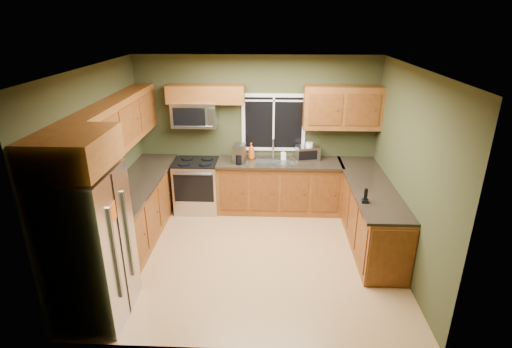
# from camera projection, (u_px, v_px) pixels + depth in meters

# --- Properties ---
(floor) EXTENTS (4.20, 4.20, 0.00)m
(floor) POSITION_uv_depth(u_px,v_px,m) (252.00, 255.00, 5.92)
(floor) COLOR #AA7B4A
(floor) RESTS_ON ground
(ceiling) EXTENTS (4.20, 4.20, 0.00)m
(ceiling) POSITION_uv_depth(u_px,v_px,m) (251.00, 68.00, 4.91)
(ceiling) COLOR white
(ceiling) RESTS_ON back_wall
(back_wall) EXTENTS (4.20, 0.00, 4.20)m
(back_wall) POSITION_uv_depth(u_px,v_px,m) (257.00, 133.00, 7.09)
(back_wall) COLOR #36391E
(back_wall) RESTS_ON ground
(front_wall) EXTENTS (4.20, 0.00, 4.20)m
(front_wall) POSITION_uv_depth(u_px,v_px,m) (241.00, 239.00, 3.75)
(front_wall) COLOR #36391E
(front_wall) RESTS_ON ground
(left_wall) EXTENTS (0.00, 3.60, 3.60)m
(left_wall) POSITION_uv_depth(u_px,v_px,m) (99.00, 168.00, 5.50)
(left_wall) COLOR #36391E
(left_wall) RESTS_ON ground
(right_wall) EXTENTS (0.00, 3.60, 3.60)m
(right_wall) POSITION_uv_depth(u_px,v_px,m) (408.00, 172.00, 5.34)
(right_wall) COLOR #36391E
(right_wall) RESTS_ON ground
(window) EXTENTS (1.12, 0.03, 1.02)m
(window) POSITION_uv_depth(u_px,v_px,m) (274.00, 123.00, 6.98)
(window) COLOR white
(window) RESTS_ON back_wall
(base_cabinets_left) EXTENTS (0.60, 2.65, 0.90)m
(base_cabinets_left) POSITION_uv_depth(u_px,v_px,m) (139.00, 211.00, 6.26)
(base_cabinets_left) COLOR brown
(base_cabinets_left) RESTS_ON ground
(countertop_left) EXTENTS (0.65, 2.65, 0.04)m
(countertop_left) POSITION_uv_depth(u_px,v_px,m) (137.00, 183.00, 6.08)
(countertop_left) COLOR black
(countertop_left) RESTS_ON base_cabinets_left
(base_cabinets_back) EXTENTS (2.17, 0.60, 0.90)m
(base_cabinets_back) POSITION_uv_depth(u_px,v_px,m) (279.00, 187.00, 7.13)
(base_cabinets_back) COLOR brown
(base_cabinets_back) RESTS_ON ground
(countertop_back) EXTENTS (2.17, 0.65, 0.04)m
(countertop_back) POSITION_uv_depth(u_px,v_px,m) (280.00, 163.00, 6.93)
(countertop_back) COLOR black
(countertop_back) RESTS_ON base_cabinets_back
(base_cabinets_peninsula) EXTENTS (0.60, 2.52, 0.90)m
(base_cabinets_peninsula) POSITION_uv_depth(u_px,v_px,m) (369.00, 213.00, 6.18)
(base_cabinets_peninsula) COLOR brown
(base_cabinets_peninsula) RESTS_ON ground
(countertop_peninsula) EXTENTS (0.65, 2.50, 0.04)m
(countertop_peninsula) POSITION_uv_depth(u_px,v_px,m) (371.00, 185.00, 6.02)
(countertop_peninsula) COLOR black
(countertop_peninsula) RESTS_ON base_cabinets_peninsula
(upper_cabinets_left) EXTENTS (0.33, 2.65, 0.72)m
(upper_cabinets_left) POSITION_uv_depth(u_px,v_px,m) (119.00, 123.00, 5.74)
(upper_cabinets_left) COLOR brown
(upper_cabinets_left) RESTS_ON left_wall
(upper_cabinets_back_left) EXTENTS (1.30, 0.33, 0.30)m
(upper_cabinets_back_left) POSITION_uv_depth(u_px,v_px,m) (206.00, 94.00, 6.70)
(upper_cabinets_back_left) COLOR brown
(upper_cabinets_back_left) RESTS_ON back_wall
(upper_cabinets_back_right) EXTENTS (1.30, 0.33, 0.72)m
(upper_cabinets_back_right) POSITION_uv_depth(u_px,v_px,m) (342.00, 108.00, 6.69)
(upper_cabinets_back_right) COLOR brown
(upper_cabinets_back_right) RESTS_ON back_wall
(upper_cabinet_over_fridge) EXTENTS (0.72, 0.90, 0.38)m
(upper_cabinet_over_fridge) POSITION_uv_depth(u_px,v_px,m) (72.00, 151.00, 4.02)
(upper_cabinet_over_fridge) COLOR brown
(upper_cabinet_over_fridge) RESTS_ON left_wall
(refrigerator) EXTENTS (0.74, 0.90, 1.80)m
(refrigerator) POSITION_uv_depth(u_px,v_px,m) (90.00, 247.00, 4.44)
(refrigerator) COLOR #B7B7BC
(refrigerator) RESTS_ON ground
(range) EXTENTS (0.76, 0.69, 0.94)m
(range) POSITION_uv_depth(u_px,v_px,m) (197.00, 185.00, 7.15)
(range) COLOR #B7B7BC
(range) RESTS_ON ground
(microwave) EXTENTS (0.76, 0.41, 0.42)m
(microwave) POSITION_uv_depth(u_px,v_px,m) (195.00, 114.00, 6.80)
(microwave) COLOR #B7B7BC
(microwave) RESTS_ON back_wall
(sink) EXTENTS (0.60, 0.42, 0.36)m
(sink) POSITION_uv_depth(u_px,v_px,m) (273.00, 160.00, 6.94)
(sink) COLOR slate
(sink) RESTS_ON countertop_back
(toaster_oven) EXTENTS (0.44, 0.38, 0.24)m
(toaster_oven) POSITION_uv_depth(u_px,v_px,m) (307.00, 153.00, 6.99)
(toaster_oven) COLOR #B7B7BC
(toaster_oven) RESTS_ON countertop_back
(coffee_maker) EXTENTS (0.22, 0.29, 0.33)m
(coffee_maker) POSITION_uv_depth(u_px,v_px,m) (239.00, 154.00, 6.81)
(coffee_maker) COLOR slate
(coffee_maker) RESTS_ON countertop_back
(kettle) EXTENTS (0.18, 0.18, 0.26)m
(kettle) POSITION_uv_depth(u_px,v_px,m) (238.00, 153.00, 6.98)
(kettle) COLOR #B7B7BC
(kettle) RESTS_ON countertop_back
(paper_towel_roll) EXTENTS (0.13, 0.13, 0.33)m
(paper_towel_roll) POSITION_uv_depth(u_px,v_px,m) (309.00, 151.00, 7.01)
(paper_towel_roll) COLOR white
(paper_towel_roll) RESTS_ON countertop_back
(soap_bottle_a) EXTENTS (0.14, 0.14, 0.29)m
(soap_bottle_a) POSITION_uv_depth(u_px,v_px,m) (251.00, 151.00, 7.01)
(soap_bottle_a) COLOR #D05313
(soap_bottle_a) RESTS_ON countertop_back
(soap_bottle_b) EXTENTS (0.09, 0.09, 0.18)m
(soap_bottle_b) POSITION_uv_depth(u_px,v_px,m) (283.00, 155.00, 6.99)
(soap_bottle_b) COLOR white
(soap_bottle_b) RESTS_ON countertop_back
(soap_bottle_c) EXTENTS (0.17, 0.17, 0.17)m
(soap_bottle_c) POSITION_uv_depth(u_px,v_px,m) (242.00, 152.00, 7.12)
(soap_bottle_c) COLOR white
(soap_bottle_c) RESTS_ON countertop_back
(cordless_phone) EXTENTS (0.10, 0.10, 0.20)m
(cordless_phone) POSITION_uv_depth(u_px,v_px,m) (365.00, 198.00, 5.39)
(cordless_phone) COLOR black
(cordless_phone) RESTS_ON countertop_peninsula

